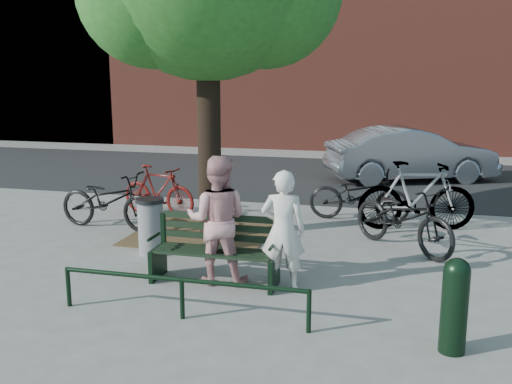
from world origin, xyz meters
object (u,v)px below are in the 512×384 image
(person_right, at_px, (217,220))
(bicycle_c, at_px, (359,195))
(park_bench, at_px, (216,248))
(parked_car, at_px, (411,154))
(person_left, at_px, (283,230))
(bollard, at_px, (455,302))
(litter_bin, at_px, (151,226))

(person_right, distance_m, bicycle_c, 4.22)
(person_right, bearing_deg, park_bench, -31.38)
(park_bench, xyz_separation_m, person_right, (0.03, -0.01, 0.40))
(parked_car, bearing_deg, park_bench, 139.91)
(person_left, bearing_deg, parked_car, -107.00)
(park_bench, distance_m, parked_car, 8.87)
(park_bench, relative_size, person_left, 1.07)
(bollard, xyz_separation_m, bicycle_c, (-1.35, 5.22, -0.03))
(park_bench, bearing_deg, litter_bin, 146.64)
(park_bench, relative_size, parked_car, 0.39)
(person_right, bearing_deg, person_left, 170.22)
(park_bench, xyz_separation_m, litter_bin, (-1.39, 0.92, -0.02))
(person_left, xyz_separation_m, litter_bin, (-2.34, 0.97, -0.35))
(person_right, height_order, bicycle_c, person_right)
(park_bench, height_order, bollard, bollard)
(bicycle_c, xyz_separation_m, parked_car, (1.01, 4.59, 0.21))
(litter_bin, xyz_separation_m, bicycle_c, (3.05, 2.95, 0.05))
(parked_car, bearing_deg, person_left, 146.00)
(person_right, distance_m, litter_bin, 1.75)
(litter_bin, relative_size, parked_car, 0.21)
(person_left, relative_size, litter_bin, 1.79)
(person_left, distance_m, bollard, 2.46)
(bollard, bearing_deg, person_left, 147.59)
(park_bench, bearing_deg, person_left, -2.93)
(park_bench, xyz_separation_m, person_left, (0.95, -0.05, 0.33))
(person_right, relative_size, bollard, 1.74)
(bollard, bearing_deg, bicycle_c, 104.50)
(person_left, xyz_separation_m, bicycle_c, (0.71, 3.91, -0.30))
(person_left, height_order, parked_car, person_left)
(litter_bin, bearing_deg, bollard, -27.31)
(person_right, xyz_separation_m, litter_bin, (-1.42, 0.93, -0.42))
(parked_car, bearing_deg, bicycle_c, 145.03)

